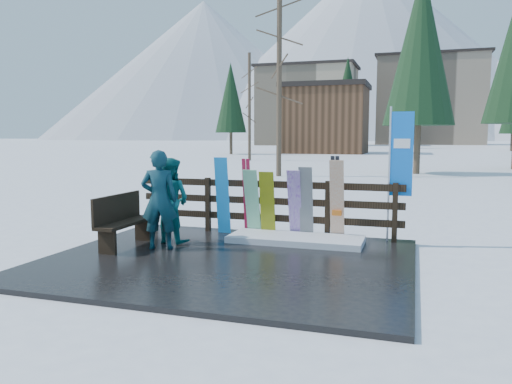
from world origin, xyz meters
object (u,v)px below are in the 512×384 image
(snowboard_5, at_px, (337,201))
(person_front, at_px, (159,200))
(snowboard_2, at_px, (267,204))
(snowboard_3, at_px, (295,204))
(snowboard_0, at_px, (223,196))
(snowboard_1, at_px, (252,203))
(person_back, at_px, (170,200))
(rental_flag, at_px, (399,159))
(bench, at_px, (122,219))
(snowboard_4, at_px, (306,203))

(snowboard_5, relative_size, person_front, 0.90)
(snowboard_2, distance_m, snowboard_3, 0.57)
(snowboard_5, height_order, person_front, person_front)
(snowboard_0, xyz_separation_m, snowboard_1, (0.65, -0.00, -0.12))
(snowboard_2, bearing_deg, person_back, -145.64)
(snowboard_0, height_order, snowboard_3, snowboard_0)
(rental_flag, bearing_deg, bench, -157.45)
(snowboard_1, height_order, snowboard_3, snowboard_3)
(bench, height_order, snowboard_5, snowboard_5)
(snowboard_3, bearing_deg, person_back, -153.23)
(snowboard_2, bearing_deg, rental_flag, 6.08)
(snowboard_0, distance_m, snowboard_1, 0.66)
(snowboard_0, relative_size, person_back, 0.99)
(rental_flag, xyz_separation_m, person_front, (-4.08, -1.93, -0.71))
(snowboard_2, xyz_separation_m, rental_flag, (2.53, 0.27, 0.94))
(bench, height_order, snowboard_4, snowboard_4)
(snowboard_2, distance_m, rental_flag, 2.72)
(snowboard_5, relative_size, rental_flag, 0.62)
(snowboard_1, distance_m, rental_flag, 3.01)
(person_front, distance_m, person_back, 0.57)
(snowboard_1, bearing_deg, snowboard_3, 0.00)
(bench, height_order, snowboard_2, snowboard_2)
(snowboard_3, relative_size, rental_flag, 0.55)
(snowboard_0, relative_size, snowboard_3, 1.14)
(bench, distance_m, snowboard_0, 2.18)
(bench, bearing_deg, snowboard_0, 52.99)
(person_back, bearing_deg, snowboard_5, -151.55)
(snowboard_3, xyz_separation_m, snowboard_5, (0.84, 0.00, 0.10))
(rental_flag, distance_m, person_front, 4.57)
(snowboard_0, height_order, snowboard_2, snowboard_0)
(snowboard_1, relative_size, person_back, 0.86)
(snowboard_4, bearing_deg, snowboard_5, -0.00)
(snowboard_0, bearing_deg, snowboard_5, -0.00)
(snowboard_0, bearing_deg, snowboard_1, -0.00)
(snowboard_2, xyz_separation_m, person_back, (-1.61, -1.10, 0.15))
(snowboard_1, relative_size, snowboard_3, 0.99)
(snowboard_1, relative_size, snowboard_2, 1.05)
(snowboard_1, bearing_deg, snowboard_4, 0.00)
(snowboard_4, bearing_deg, snowboard_1, -180.00)
(snowboard_0, bearing_deg, snowboard_2, -0.00)
(snowboard_1, height_order, snowboard_4, snowboard_4)
(bench, bearing_deg, snowboard_2, 37.17)
(bench, distance_m, snowboard_5, 4.09)
(snowboard_4, distance_m, snowboard_5, 0.61)
(snowboard_2, height_order, snowboard_5, snowboard_5)
(snowboard_3, height_order, snowboard_5, snowboard_5)
(snowboard_3, distance_m, snowboard_5, 0.85)
(bench, xyz_separation_m, person_back, (0.67, 0.63, 0.30))
(snowboard_0, distance_m, snowboard_2, 0.99)
(person_front, xyz_separation_m, person_back, (-0.07, 0.56, -0.08))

